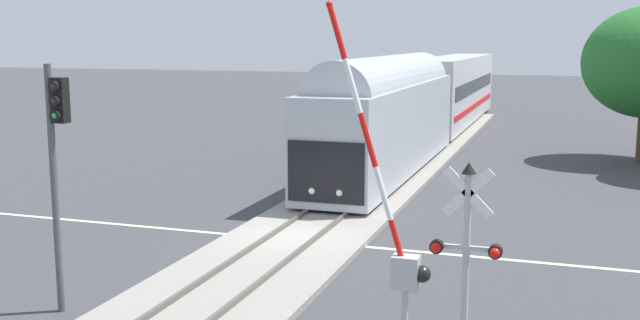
% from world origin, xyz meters
% --- Properties ---
extents(ground_plane, '(220.00, 220.00, 0.00)m').
position_xyz_m(ground_plane, '(0.00, 0.00, 0.00)').
color(ground_plane, '#3D3D42').
extents(road_centre_stripe, '(44.00, 0.20, 0.01)m').
position_xyz_m(road_centre_stripe, '(0.00, 0.00, 0.00)').
color(road_centre_stripe, beige).
rests_on(road_centre_stripe, ground).
extents(railway_track, '(4.40, 80.00, 0.32)m').
position_xyz_m(railway_track, '(0.00, 0.00, 0.10)').
color(railway_track, gray).
rests_on(railway_track, ground).
extents(commuter_train, '(3.04, 41.59, 5.16)m').
position_xyz_m(commuter_train, '(0.00, 22.03, 2.79)').
color(commuter_train, '#B2B7C1').
rests_on(commuter_train, railway_track).
extents(crossing_gate_near, '(2.28, 0.40, 7.00)m').
position_xyz_m(crossing_gate_near, '(4.57, -6.46, 2.16)').
color(crossing_gate_near, '#B7B7BC').
rests_on(crossing_gate_near, ground).
extents(crossing_signal_mast, '(1.36, 0.44, 3.97)m').
position_xyz_m(crossing_signal_mast, '(6.08, -7.28, 2.42)').
color(crossing_signal_mast, '#B2B2B7').
rests_on(crossing_signal_mast, ground).
extents(traffic_signal_median, '(0.53, 0.38, 5.70)m').
position_xyz_m(traffic_signal_median, '(-2.99, -7.43, 3.81)').
color(traffic_signal_median, '#4C4C51').
rests_on(traffic_signal_median, ground).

